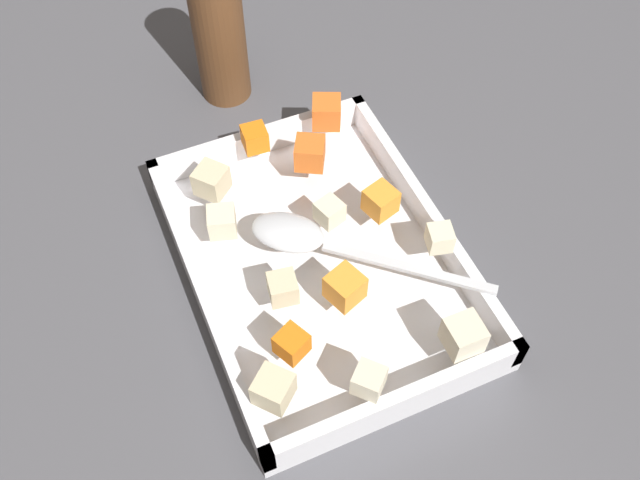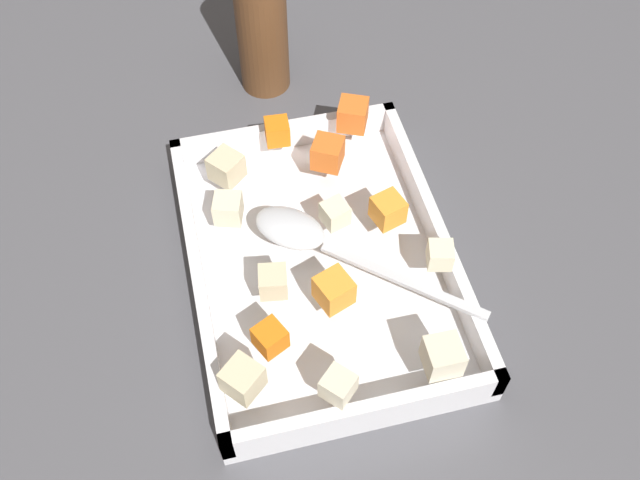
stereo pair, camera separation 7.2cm
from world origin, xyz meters
name	(u,v)px [view 2 (the right image)]	position (x,y,z in m)	size (l,w,h in m)	color
ground_plane	(333,261)	(0.00, 0.00, 0.00)	(4.00, 4.00, 0.00)	#4C4C51
baking_dish	(320,265)	(-0.01, 0.02, 0.01)	(0.37, 0.27, 0.05)	silver
carrot_chunk_corner_sw	(353,115)	(0.15, -0.06, 0.07)	(0.03, 0.03, 0.03)	orange
carrot_chunk_center	(388,210)	(0.01, -0.06, 0.06)	(0.03, 0.03, 0.03)	orange
carrot_chunk_corner_se	(334,290)	(-0.07, 0.02, 0.06)	(0.03, 0.03, 0.03)	orange
carrot_chunk_far_right	(270,338)	(-0.11, 0.09, 0.06)	(0.03, 0.03, 0.03)	orange
carrot_chunk_under_handle	(277,131)	(0.15, 0.03, 0.06)	(0.03, 0.03, 0.03)	orange
carrot_chunk_near_left	(328,153)	(0.10, -0.02, 0.07)	(0.03, 0.03, 0.03)	orange
potato_chunk_corner_nw	(335,214)	(0.02, -0.01, 0.06)	(0.03, 0.03, 0.03)	beige
potato_chunk_far_left	(228,208)	(0.05, 0.10, 0.06)	(0.03, 0.03, 0.03)	beige
potato_chunk_corner_ne	(273,282)	(-0.05, 0.07, 0.06)	(0.03, 0.03, 0.03)	beige
potato_chunk_mid_right	(243,379)	(-0.14, 0.12, 0.06)	(0.03, 0.03, 0.03)	beige
potato_chunk_near_right	(226,167)	(0.10, 0.09, 0.06)	(0.03, 0.03, 0.03)	beige
potato_chunk_front_center	(440,255)	(-0.06, -0.09, 0.06)	(0.02, 0.02, 0.02)	beige
parsnip_chunk_rim_edge	(443,356)	(-0.16, -0.06, 0.07)	(0.03, 0.03, 0.03)	beige
parsnip_chunk_near_spoon	(338,386)	(-0.17, 0.04, 0.06)	(0.03, 0.03, 0.03)	beige
serving_spoon	(302,233)	(0.00, 0.03, 0.06)	(0.19, 0.21, 0.02)	silver
pepper_mill	(261,19)	(0.30, 0.02, 0.10)	(0.06, 0.06, 0.22)	brown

